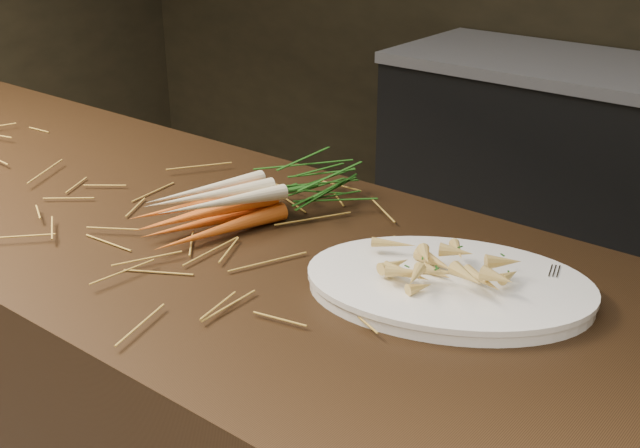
% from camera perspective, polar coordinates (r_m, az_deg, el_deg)
% --- Properties ---
extents(main_counter, '(2.40, 0.70, 0.90)m').
position_cam_1_polar(main_counter, '(1.67, -10.74, -13.32)').
color(main_counter, black).
rests_on(main_counter, ground).
extents(back_counter, '(1.82, 0.62, 0.84)m').
position_cam_1_polar(back_counter, '(2.99, 21.65, 2.11)').
color(back_counter, black).
rests_on(back_counter, ground).
extents(straw_bedding, '(1.40, 0.60, 0.02)m').
position_cam_1_polar(straw_bedding, '(1.44, -12.12, 1.35)').
color(straw_bedding, '#A4872D').
rests_on(straw_bedding, main_counter).
extents(root_veg_bunch, '(0.26, 0.46, 0.08)m').
position_cam_1_polar(root_veg_bunch, '(1.38, -3.17, 2.28)').
color(root_veg_bunch, '#CE4713').
rests_on(root_veg_bunch, main_counter).
extents(serving_platter, '(0.47, 0.41, 0.02)m').
position_cam_1_polar(serving_platter, '(1.15, 9.13, -4.51)').
color(serving_platter, white).
rests_on(serving_platter, main_counter).
extents(roasted_veg_heap, '(0.24, 0.21, 0.04)m').
position_cam_1_polar(roasted_veg_heap, '(1.13, 9.24, -3.04)').
color(roasted_veg_heap, '#B78A3A').
rests_on(roasted_veg_heap, serving_platter).
extents(serving_fork, '(0.06, 0.15, 0.00)m').
position_cam_1_polar(serving_fork, '(1.12, 16.32, -5.13)').
color(serving_fork, silver).
rests_on(serving_fork, serving_platter).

